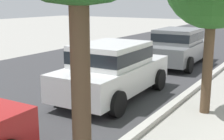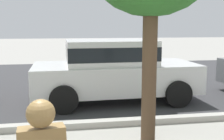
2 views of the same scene
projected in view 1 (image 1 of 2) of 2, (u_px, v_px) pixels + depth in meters
street_surface at (15, 91)px, 9.32m from camera, size 60.00×9.00×0.01m
curb_stone at (154, 120)px, 6.94m from camera, size 60.00×0.20×0.12m
parked_car_white at (113, 68)px, 8.59m from camera, size 4.15×2.02×1.56m
parked_car_grey at (178, 46)px, 12.98m from camera, size 4.15×2.02×1.56m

